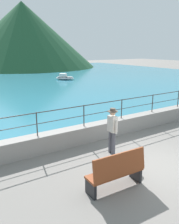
# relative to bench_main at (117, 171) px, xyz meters

# --- Properties ---
(ground_plane) EXTENTS (120.00, 120.00, 0.00)m
(ground_plane) POSITION_rel_bench_main_xyz_m (2.14, 0.29, -0.56)
(ground_plane) COLOR slate
(promenade_wall) EXTENTS (20.00, 0.56, 0.70)m
(promenade_wall) POSITION_rel_bench_main_xyz_m (2.14, 3.49, -0.21)
(promenade_wall) COLOR gray
(promenade_wall) RESTS_ON ground
(railing) EXTENTS (18.44, 0.04, 0.90)m
(railing) POSITION_rel_bench_main_xyz_m (2.14, 3.49, 0.77)
(railing) COLOR #383330
(railing) RESTS_ON promenade_wall
(hill_main) EXTENTS (28.44, 28.44, 12.67)m
(hill_main) POSITION_rel_bench_main_xyz_m (12.54, 44.51, 5.78)
(hill_main) COLOR #1E4C2D
(hill_main) RESTS_ON ground
(bench_main) EXTENTS (1.72, 0.62, 1.13)m
(bench_main) POSITION_rel_bench_main_xyz_m (0.00, 0.00, 0.00)
(bench_main) COLOR brown
(bench_main) RESTS_ON ground
(person_walking) EXTENTS (0.38, 0.57, 1.75)m
(person_walking) POSITION_rel_bench_main_xyz_m (1.38, 1.95, 0.42)
(person_walking) COLOR #4C4C56
(person_walking) RESTS_ON ground
(boat_3) EXTENTS (2.25, 2.27, 0.76)m
(boat_3) POSITION_rel_bench_main_xyz_m (9.73, 21.75, -0.23)
(boat_3) COLOR white
(boat_3) RESTS_ON lake_water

